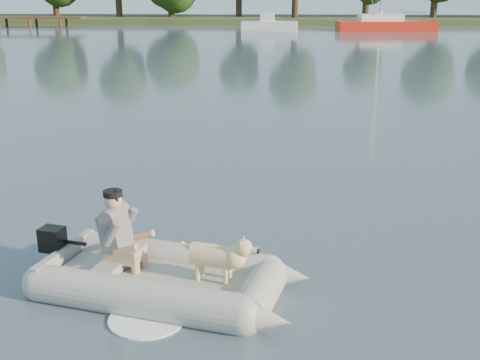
{
  "coord_description": "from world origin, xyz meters",
  "views": [
    {
      "loc": [
        0.95,
        -7.28,
        3.79
      ],
      "look_at": [
        0.51,
        2.15,
        0.75
      ],
      "focal_mm": 45.0,
      "sensor_mm": 36.0,
      "label": 1
    }
  ],
  "objects_px": {
    "man": "(116,228)",
    "motorboat": "(270,19)",
    "dog": "(214,259)",
    "sailboat": "(385,25)",
    "dinghy": "(164,249)"
  },
  "relations": [
    {
      "from": "dog",
      "to": "motorboat",
      "type": "height_order",
      "value": "motorboat"
    },
    {
      "from": "man",
      "to": "dog",
      "type": "bearing_deg",
      "value": 0.0
    },
    {
      "from": "dog",
      "to": "dinghy",
      "type": "bearing_deg",
      "value": -175.43
    },
    {
      "from": "dinghy",
      "to": "sailboat",
      "type": "height_order",
      "value": "sailboat"
    },
    {
      "from": "dinghy",
      "to": "sailboat",
      "type": "bearing_deg",
      "value": 91.09
    },
    {
      "from": "man",
      "to": "motorboat",
      "type": "distance_m",
      "value": 49.01
    },
    {
      "from": "dinghy",
      "to": "dog",
      "type": "xyz_separation_m",
      "value": [
        0.64,
        -0.11,
        -0.07
      ]
    },
    {
      "from": "motorboat",
      "to": "sailboat",
      "type": "distance_m",
      "value": 10.31
    },
    {
      "from": "man",
      "to": "motorboat",
      "type": "relative_size",
      "value": 0.21
    },
    {
      "from": "dinghy",
      "to": "sailboat",
      "type": "relative_size",
      "value": 0.4
    },
    {
      "from": "dog",
      "to": "sailboat",
      "type": "xyz_separation_m",
      "value": [
        11.0,
        48.95,
        0.0
      ]
    },
    {
      "from": "dog",
      "to": "sailboat",
      "type": "height_order",
      "value": "sailboat"
    },
    {
      "from": "motorboat",
      "to": "sailboat",
      "type": "bearing_deg",
      "value": 3.36
    },
    {
      "from": "dog",
      "to": "sailboat",
      "type": "distance_m",
      "value": 50.17
    },
    {
      "from": "dinghy",
      "to": "dog",
      "type": "height_order",
      "value": "dinghy"
    }
  ]
}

